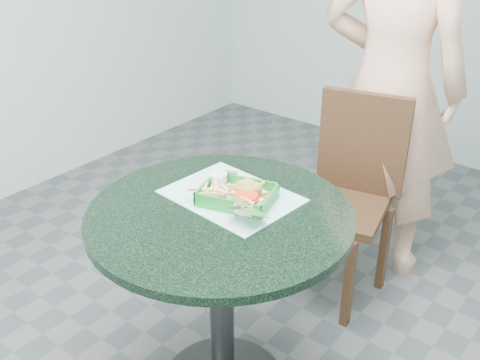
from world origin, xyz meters
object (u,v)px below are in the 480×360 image
Objects in this scene: diner_person at (396,43)px; cafe_table at (221,260)px; dining_chair at (349,185)px; sauce_ramekin at (227,180)px; food_basket at (237,203)px; crab_sandwich at (247,197)px.

cafe_table is at bearing 79.41° from diner_person.
dining_chair is 16.45× the size of sauce_ramekin.
food_basket reaches higher than cafe_table.
food_basket is 0.05m from crab_sandwich.
dining_chair is at bearing 80.53° from sauce_ramekin.
dining_chair is (0.03, 0.83, -0.05)m from cafe_table.
crab_sandwich is (0.00, -1.04, -0.31)m from diner_person.
diner_person reaches higher than cafe_table.
cafe_table is 0.27m from sauce_ramekin.
cafe_table is 0.20m from food_basket.
dining_chair reaches higher than food_basket.
dining_chair is 0.64m from diner_person.
diner_person reaches higher than dining_chair.
diner_person is (0.04, 1.12, 0.53)m from cafe_table.
sauce_ramekin is at bearing 74.22° from diner_person.
food_basket is at bearing -177.76° from crab_sandwich.
crab_sandwich is (0.01, -0.75, 0.27)m from dining_chair.
crab_sandwich is at bearing 2.24° from food_basket.
cafe_table is at bearing -105.60° from dining_chair.
cafe_table is 15.33× the size of sauce_ramekin.
crab_sandwich reaches higher than cafe_table.
dining_chair is 0.42× the size of diner_person.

